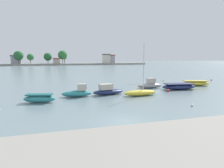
{
  "coord_description": "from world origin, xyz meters",
  "views": [
    {
      "loc": [
        -4.78,
        -13.23,
        5.03
      ],
      "look_at": [
        2.28,
        12.55,
        1.2
      ],
      "focal_mm": 30.32,
      "sensor_mm": 36.0,
      "label": 1
    }
  ],
  "objects": [
    {
      "name": "moored_boat_6",
      "position": [
        13.0,
        12.13,
        0.45
      ],
      "size": [
        5.68,
        2.54,
        0.93
      ],
      "rotation": [
        0.0,
        0.0,
        -0.1
      ],
      "color": "navy",
      "rests_on": "ground"
    },
    {
      "name": "ground_plane",
      "position": [
        0.0,
        0.0,
        0.0
      ],
      "size": [
        400.0,
        400.0,
        0.0
      ],
      "primitive_type": "plane",
      "color": "slate"
    },
    {
      "name": "distant_shoreline",
      "position": [
        -3.08,
        109.21,
        2.87
      ],
      "size": [
        103.01,
        6.99,
        9.0
      ],
      "color": "gray",
      "rests_on": "ground"
    },
    {
      "name": "moored_boat_2",
      "position": [
        -2.77,
        10.75,
        0.53
      ],
      "size": [
        3.83,
        1.53,
        1.64
      ],
      "rotation": [
        0.0,
        0.0,
        -0.06
      ],
      "color": "teal",
      "rests_on": "ground"
    },
    {
      "name": "moored_boat_4",
      "position": [
        5.22,
        9.28,
        0.42
      ],
      "size": [
        4.54,
        1.49,
        6.8
      ],
      "rotation": [
        0.0,
        0.0,
        0.03
      ],
      "color": "yellow",
      "rests_on": "ground"
    },
    {
      "name": "mooring_buoy_0",
      "position": [
        26.3,
        19.81,
        0.14
      ],
      "size": [
        0.29,
        0.29,
        0.29
      ],
      "primitive_type": "sphere",
      "color": "red",
      "rests_on": "ground"
    },
    {
      "name": "moored_boat_5",
      "position": [
        9.23,
        14.5,
        0.54
      ],
      "size": [
        4.3,
        1.34,
        1.61
      ],
      "rotation": [
        0.0,
        0.0,
        -0.03
      ],
      "color": "#9E9EA3",
      "rests_on": "ground"
    },
    {
      "name": "moored_boat_7",
      "position": [
        18.15,
        14.74,
        0.44
      ],
      "size": [
        5.18,
        2.89,
        0.91
      ],
      "rotation": [
        0.0,
        0.0,
        -0.26
      ],
      "color": "yellow",
      "rests_on": "ground"
    },
    {
      "name": "mooring_buoy_4",
      "position": [
        10.26,
        10.7,
        0.2
      ],
      "size": [
        0.39,
        0.39,
        0.39
      ],
      "primitive_type": "sphere",
      "color": "red",
      "rests_on": "ground"
    },
    {
      "name": "moored_boat_3",
      "position": [
        1.3,
        11.16,
        0.52
      ],
      "size": [
        4.53,
        2.18,
        1.45
      ],
      "rotation": [
        0.0,
        0.0,
        0.15
      ],
      "color": "navy",
      "rests_on": "ground"
    },
    {
      "name": "mooring_buoy_2",
      "position": [
        16.01,
        21.85,
        0.12
      ],
      "size": [
        0.24,
        0.24,
        0.24
      ],
      "primitive_type": "sphere",
      "color": "yellow",
      "rests_on": "ground"
    },
    {
      "name": "mooring_buoy_1",
      "position": [
        8.11,
        2.75,
        0.13
      ],
      "size": [
        0.26,
        0.26,
        0.26
      ],
      "primitive_type": "sphere",
      "color": "white",
      "rests_on": "ground"
    },
    {
      "name": "moored_boat_1",
      "position": [
        -7.13,
        8.7,
        0.47
      ],
      "size": [
        3.66,
        1.87,
        0.98
      ],
      "rotation": [
        0.0,
        0.0,
        -0.22
      ],
      "color": "teal",
      "rests_on": "ground"
    }
  ]
}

